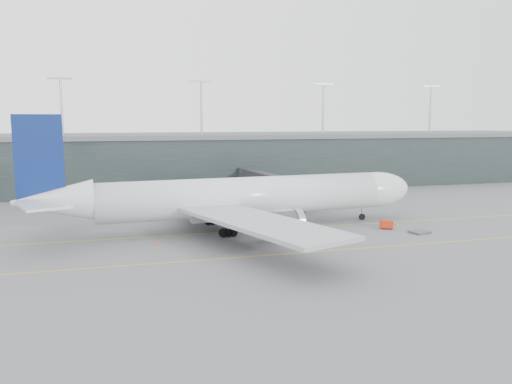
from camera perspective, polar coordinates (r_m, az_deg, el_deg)
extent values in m
plane|color=#55555A|center=(89.40, -4.35, -4.08)|extent=(320.00, 320.00, 0.00)
cube|color=gold|center=(85.56, -3.84, -4.62)|extent=(160.00, 0.25, 0.02)
cube|color=gold|center=(70.42, -1.22, -7.42)|extent=(160.00, 0.25, 0.02)
cube|color=gold|center=(109.60, -3.78, -1.79)|extent=(0.25, 60.00, 0.02)
cube|color=black|center=(145.24, -8.75, 3.37)|extent=(240.00, 35.00, 14.00)
cube|color=#4F5153|center=(144.81, -8.82, 6.36)|extent=(240.00, 36.00, 1.20)
cylinder|color=#9E9EA3|center=(134.53, -21.34, 8.93)|extent=(0.60, 0.60, 14.00)
cylinder|color=#9E9EA3|center=(135.55, -6.27, 9.42)|extent=(0.60, 0.60, 14.00)
cylinder|color=#9E9EA3|center=(145.26, 7.68, 9.31)|extent=(0.60, 0.60, 14.00)
cylinder|color=#9E9EA3|center=(162.10, 19.29, 8.81)|extent=(0.60, 0.60, 14.00)
cylinder|color=silver|center=(87.37, -1.43, -0.50)|extent=(50.33, 10.09, 6.74)
ellipsoid|color=silver|center=(98.70, 13.46, 0.28)|extent=(14.57, 7.68, 6.74)
cone|color=silver|center=(83.34, -22.16, -1.00)|extent=(12.36, 7.26, 6.47)
cube|color=#95989D|center=(87.48, -2.10, -2.22)|extent=(17.72, 6.59, 2.17)
cube|color=black|center=(100.83, 15.46, 0.99)|extent=(2.61, 3.41, 0.87)
cube|color=#95989D|center=(70.81, 0.22, -3.44)|extent=(19.91, 32.97, 0.60)
cylinder|color=#3D3C42|center=(79.03, 2.37, -3.59)|extent=(7.85, 4.31, 3.80)
cube|color=#95989D|center=(102.75, -6.02, 0.15)|extent=(16.19, 32.87, 0.60)
cylinder|color=#3D3C42|center=(98.20, -2.05, -1.27)|extent=(7.85, 4.31, 3.80)
cube|color=#0A1B54|center=(82.71, -23.55, 3.64)|extent=(7.09, 1.02, 13.04)
cube|color=silver|center=(77.43, -23.20, -1.31)|extent=(8.82, 11.19, 0.38)
cube|color=silver|center=(89.24, -22.69, -0.11)|extent=(7.76, 10.75, 0.38)
cylinder|color=black|center=(98.10, 12.02, -2.78)|extent=(1.22, 0.51, 1.20)
cylinder|color=#9E9EA3|center=(97.95, 12.04, -2.31)|extent=(0.33, 0.33, 2.83)
cylinder|color=black|center=(82.17, -3.20, -4.66)|extent=(1.45, 0.64, 1.41)
cylinder|color=black|center=(92.02, -4.99, -3.28)|extent=(1.45, 0.64, 1.41)
cube|color=#29292E|center=(95.29, 7.65, -0.22)|extent=(3.76, 4.11, 2.88)
cube|color=#29292E|center=(102.67, 5.23, 0.43)|extent=(4.31, 13.62, 2.58)
cube|color=#29292E|center=(114.56, 2.08, 1.26)|extent=(4.57, 13.65, 2.68)
cube|color=#29292E|center=(126.75, -0.47, 1.93)|extent=(4.83, 13.68, 2.78)
cylinder|color=#9E9EA3|center=(103.78, 5.02, -1.27)|extent=(0.52, 0.52, 3.92)
cube|color=#3D3C42|center=(104.05, 5.01, -2.14)|extent=(2.25, 1.80, 0.72)
cylinder|color=#29292E|center=(132.30, 0.98, 2.19)|extent=(4.12, 4.12, 3.09)
cylinder|color=#29292E|center=(132.68, 0.97, 0.78)|extent=(1.85, 1.85, 3.71)
cube|color=#B4250C|center=(90.95, 14.68, -3.57)|extent=(2.57, 2.13, 1.30)
cylinder|color=black|center=(90.49, 14.20, -4.03)|extent=(0.43, 0.29, 0.40)
cylinder|color=black|center=(90.70, 15.21, -4.04)|extent=(0.43, 0.29, 0.40)
cylinder|color=black|center=(91.46, 14.13, -3.90)|extent=(0.43, 0.29, 0.40)
cylinder|color=black|center=(91.67, 15.12, -3.91)|extent=(0.43, 0.29, 0.40)
cube|color=#3E3E43|center=(89.30, 18.20, -4.36)|extent=(3.70, 3.25, 0.32)
cube|color=#3D3C42|center=(99.24, -8.23, -2.83)|extent=(2.22, 1.98, 0.19)
cube|color=silver|center=(99.09, -8.24, -2.35)|extent=(1.84, 1.78, 1.40)
cube|color=#264198|center=(98.96, -8.25, -1.94)|extent=(1.90, 1.84, 0.07)
cube|color=#3D3C42|center=(100.28, -7.94, -2.71)|extent=(2.01, 1.73, 0.18)
cube|color=#ACB1B9|center=(100.13, -7.95, -2.27)|extent=(1.64, 1.57, 1.32)
cube|color=#264198|center=(100.01, -7.96, -1.88)|extent=(1.69, 1.62, 0.07)
cube|color=#3D3C42|center=(99.91, -6.21, -2.71)|extent=(2.37, 2.09, 0.20)
cube|color=silver|center=(99.74, -6.22, -2.20)|extent=(1.95, 1.88, 1.51)
cube|color=#264198|center=(99.61, -6.22, -1.76)|extent=(2.01, 1.94, 0.08)
cone|color=orange|center=(94.96, 15.83, -3.43)|extent=(0.43, 0.43, 0.68)
cone|color=orange|center=(75.69, 5.78, -6.10)|extent=(0.41, 0.41, 0.65)
cone|color=orange|center=(100.15, -0.70, -2.53)|extent=(0.41, 0.41, 0.65)
cone|color=#FA3E0D|center=(78.38, -11.13, -5.73)|extent=(0.39, 0.39, 0.62)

